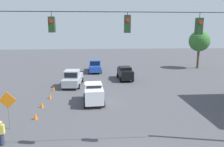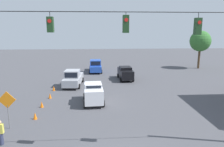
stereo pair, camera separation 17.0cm
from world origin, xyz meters
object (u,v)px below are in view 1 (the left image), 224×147
at_px(traffic_cone_fourth, 54,88).
at_px(traffic_cone_third, 50,96).
at_px(sedan_black_oncoming_deep, 125,73).
at_px(pedestrian, 1,133).
at_px(traffic_cone_nearest, 36,116).
at_px(tree_horizon_left, 199,41).
at_px(work_zone_sign, 8,103).
at_px(sedan_white_withflow_mid, 94,93).
at_px(pickup_truck_silver_withflow_far, 73,78).
at_px(overhead_signal_span, 128,62).
at_px(pickup_truck_blue_withflow_deep, 95,66).
at_px(traffic_cone_second, 42,105).

bearing_deg(traffic_cone_fourth, traffic_cone_third, 93.17).
bearing_deg(sedan_black_oncoming_deep, pedestrian, 59.77).
bearing_deg(traffic_cone_nearest, tree_horizon_left, -137.67).
relative_size(traffic_cone_nearest, work_zone_sign, 0.20).
xyz_separation_m(sedan_white_withflow_mid, sedan_black_oncoming_deep, (-4.46, -9.87, -0.06)).
bearing_deg(pickup_truck_silver_withflow_far, traffic_cone_third, 69.76).
height_order(pickup_truck_silver_withflow_far, pedestrian, pickup_truck_silver_withflow_far).
relative_size(traffic_cone_nearest, traffic_cone_fourth, 1.00).
distance_m(overhead_signal_span, sedan_white_withflow_mid, 10.05).
xyz_separation_m(pickup_truck_blue_withflow_deep, sedan_white_withflow_mid, (0.12, 16.02, 0.07)).
distance_m(traffic_cone_fourth, work_zone_sign, 10.24).
xyz_separation_m(traffic_cone_nearest, tree_horizon_left, (-23.92, -21.79, 4.73)).
bearing_deg(sedan_black_oncoming_deep, pickup_truck_blue_withflow_deep, -54.83).
height_order(traffic_cone_fourth, pedestrian, pedestrian).
bearing_deg(traffic_cone_fourth, tree_horizon_left, -150.89).
distance_m(pickup_truck_blue_withflow_deep, sedan_black_oncoming_deep, 7.53).
bearing_deg(pickup_truck_blue_withflow_deep, traffic_cone_second, 73.74).
height_order(work_zone_sign, tree_horizon_left, tree_horizon_left).
height_order(pickup_truck_silver_withflow_far, traffic_cone_third, pickup_truck_silver_withflow_far).
height_order(overhead_signal_span, pickup_truck_silver_withflow_far, overhead_signal_span).
bearing_deg(pickup_truck_blue_withflow_deep, work_zone_sign, 73.68).
relative_size(pickup_truck_silver_withflow_far, pickup_truck_blue_withflow_deep, 1.02).
height_order(traffic_cone_nearest, traffic_cone_fourth, same).
distance_m(pickup_truck_silver_withflow_far, sedan_white_withflow_mid, 7.48).
height_order(traffic_cone_nearest, tree_horizon_left, tree_horizon_left).
height_order(pickup_truck_silver_withflow_far, tree_horizon_left, tree_horizon_left).
distance_m(pedestrian, tree_horizon_left, 36.08).
bearing_deg(traffic_cone_fourth, sedan_white_withflow_mid, 135.41).
bearing_deg(tree_horizon_left, sedan_white_withflow_mid, 43.27).
bearing_deg(sedan_black_oncoming_deep, traffic_cone_second, 49.32).
bearing_deg(traffic_cone_nearest, traffic_cone_second, -87.28).
bearing_deg(work_zone_sign, traffic_cone_third, -101.93).
height_order(pickup_truck_silver_withflow_far, pickup_truck_blue_withflow_deep, same).
xyz_separation_m(sedan_white_withflow_mid, tree_horizon_left, (-19.22, -18.10, 3.96)).
bearing_deg(traffic_cone_fourth, pedestrian, 85.65).
bearing_deg(pickup_truck_silver_withflow_far, sedan_white_withflow_mid, 111.25).
distance_m(pickup_truck_silver_withflow_far, traffic_cone_fourth, 3.14).
xyz_separation_m(pickup_truck_silver_withflow_far, pickup_truck_blue_withflow_deep, (-2.83, -9.05, -0.00)).
xyz_separation_m(traffic_cone_fourth, tree_horizon_left, (-24.02, -13.37, 4.73)).
bearing_deg(overhead_signal_span, traffic_cone_second, -49.03).
bearing_deg(pedestrian, sedan_black_oncoming_deep, -120.23).
relative_size(sedan_white_withflow_mid, traffic_cone_second, 6.85).
xyz_separation_m(traffic_cone_nearest, traffic_cone_second, (0.13, -2.76, 0.00)).
height_order(traffic_cone_second, pedestrian, pedestrian).
bearing_deg(pickup_truck_silver_withflow_far, traffic_cone_nearest, 79.46).
distance_m(pickup_truck_blue_withflow_deep, traffic_cone_second, 17.68).
relative_size(pickup_truck_blue_withflow_deep, traffic_cone_third, 9.46).
bearing_deg(overhead_signal_span, pickup_truck_blue_withflow_deep, -85.62).
bearing_deg(tree_horizon_left, sedan_black_oncoming_deep, 29.13).
height_order(traffic_cone_third, work_zone_sign, work_zone_sign).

